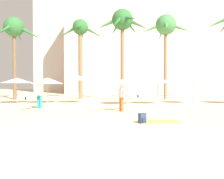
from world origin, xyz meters
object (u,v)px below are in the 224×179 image
palm_tree_left (166,28)px  backpack (142,118)px  palm_tree_far_right (80,35)px  person_far_right (39,95)px  palm_tree_center (14,31)px  cafe_umbrella_0 (193,77)px  person_near_left (121,96)px  cafe_umbrella_4 (79,78)px  palm_tree_far_left (123,24)px  cafe_umbrella_1 (158,80)px  cafe_umbrella_6 (17,80)px  beach_towel (159,122)px  cafe_umbrella_5 (127,81)px  cafe_umbrella_3 (47,81)px

palm_tree_left → backpack: (-3.66, -14.24, -7.17)m
palm_tree_far_right → person_far_right: bearing=-95.7°
palm_tree_center → palm_tree_left: bearing=4.2°
cafe_umbrella_0 → person_near_left: cafe_umbrella_0 is taller
palm_tree_center → cafe_umbrella_4: palm_tree_center is taller
palm_tree_far_left → cafe_umbrella_1: 7.87m
palm_tree_far_right → palm_tree_far_left: bearing=-15.7°
cafe_umbrella_6 → person_near_left: (8.65, -4.81, -1.00)m
palm_tree_far_left → cafe_umbrella_6: (-8.73, -4.45, -5.75)m
cafe_umbrella_4 → beach_towel: 10.40m
cafe_umbrella_5 → person_near_left: 4.36m
palm_tree_left → cafe_umbrella_5: bearing=-124.8°
palm_tree_center → palm_tree_far_right: size_ratio=0.98×
cafe_umbrella_3 → cafe_umbrella_4: size_ratio=1.14×
cafe_umbrella_5 → person_near_left: (-0.41, -4.23, -0.97)m
palm_tree_left → cafe_umbrella_0: (1.27, -5.05, -5.21)m
palm_tree_far_left → cafe_umbrella_0: palm_tree_far_left is taller
cafe_umbrella_4 → cafe_umbrella_5: cafe_umbrella_4 is taller
cafe_umbrella_0 → cafe_umbrella_3: size_ratio=0.91×
cafe_umbrella_3 → backpack: size_ratio=6.26×
cafe_umbrella_3 → cafe_umbrella_5: 6.63m
palm_tree_center → cafe_umbrella_0: palm_tree_center is taller
palm_tree_far_right → backpack: palm_tree_far_right is taller
cafe_umbrella_0 → cafe_umbrella_5: 5.47m
beach_towel → cafe_umbrella_5: bearing=98.6°
cafe_umbrella_4 → cafe_umbrella_6: size_ratio=0.89×
palm_tree_far_right → beach_towel: (6.04, -14.18, -6.82)m
palm_tree_center → beach_towel: bearing=-45.3°
cafe_umbrella_6 → palm_tree_far_left: bearing=27.0°
cafe_umbrella_0 → backpack: (-4.93, -9.19, -1.95)m
cafe_umbrella_3 → cafe_umbrella_4: 2.61m
backpack → cafe_umbrella_1: bearing=132.3°
palm_tree_far_left → palm_tree_left: size_ratio=1.04×
beach_towel → palm_tree_far_right: bearing=113.1°
palm_tree_far_left → cafe_umbrella_6: size_ratio=3.52×
palm_tree_left → cafe_umbrella_0: bearing=-75.9°
cafe_umbrella_3 → beach_towel: size_ratio=1.52×
palm_tree_center → cafe_umbrella_5: size_ratio=3.34×
palm_tree_far_right → cafe_umbrella_6: palm_tree_far_right is taller
cafe_umbrella_4 → cafe_umbrella_3: bearing=-178.1°
backpack → cafe_umbrella_5: bearing=148.4°
palm_tree_center → person_far_right: (5.57, -8.03, -6.12)m
cafe_umbrella_1 → cafe_umbrella_4: 6.47m
cafe_umbrella_0 → cafe_umbrella_1: (-2.93, -0.49, -0.23)m
cafe_umbrella_5 → person_near_left: cafe_umbrella_5 is taller
person_near_left → cafe_umbrella_1: bearing=-151.0°
palm_tree_far_left → palm_tree_far_right: bearing=164.3°
beach_towel → person_far_right: bearing=146.3°
beach_towel → person_far_right: (-6.99, 4.66, 0.90)m
palm_tree_left → palm_tree_center: (-15.49, -1.14, -0.35)m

